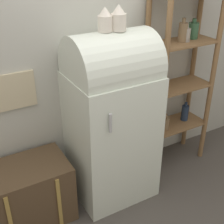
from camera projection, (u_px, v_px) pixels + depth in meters
name	position (u px, v px, depth m)	size (l,w,h in m)	color
ground_plane	(125.00, 204.00, 2.87)	(12.00, 12.00, 0.00)	#4C4742
wall_back	(92.00, 45.00, 2.68)	(7.00, 0.09, 2.70)	#B7B7AD
refrigerator	(112.00, 117.00, 2.69)	(0.70, 0.63, 1.54)	silver
suitcase_trunk	(27.00, 194.00, 2.61)	(0.71, 0.47, 0.54)	brown
shelf_unit	(180.00, 74.00, 3.05)	(0.66, 0.34, 1.76)	olive
vase_left	(105.00, 20.00, 2.29)	(0.11, 0.11, 0.18)	silver
vase_center	(119.00, 18.00, 2.31)	(0.12, 0.12, 0.19)	silver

